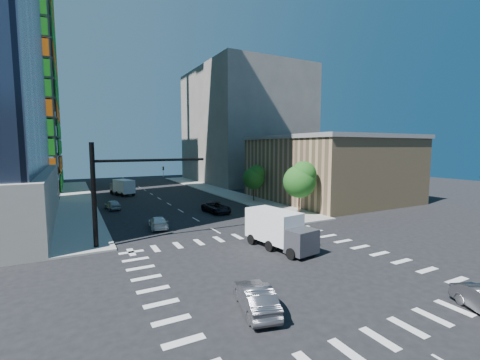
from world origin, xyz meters
TOP-DOWN VIEW (x-y plane):
  - ground at (0.00, 0.00)m, footprint 160.00×160.00m
  - road_markings at (0.00, 0.00)m, footprint 20.00×20.00m
  - sidewalk_ne at (12.50, 40.00)m, footprint 5.00×60.00m
  - sidewalk_nw at (-12.50, 40.00)m, footprint 5.00×60.00m
  - commercial_building at (25.00, 22.00)m, footprint 20.50×22.50m
  - bg_building_ne at (27.00, 55.00)m, footprint 24.00×30.00m
  - signal_mast_nw at (-10.00, 11.50)m, footprint 10.20×0.40m
  - tree_south at (12.63, 13.90)m, footprint 4.16×4.16m
  - tree_north at (12.93, 25.90)m, footprint 3.54×3.52m
  - car_nb_far at (3.82, 20.52)m, footprint 2.83×5.30m
  - car_sb_near at (-5.04, 15.94)m, footprint 2.27×4.52m
  - car_sb_mid at (-8.16, 29.44)m, footprint 2.07×4.14m
  - car_sb_cross at (-4.72, -4.12)m, footprint 2.56×4.66m
  - box_truck_near at (2.53, 3.77)m, footprint 3.52×6.47m
  - box_truck_far at (-5.05, 43.16)m, footprint 3.83×5.90m

SIDE VIEW (x-z plane):
  - ground at x=0.00m, z-range 0.00..0.00m
  - road_markings at x=0.00m, z-range 0.00..0.01m
  - sidewalk_ne at x=12.50m, z-range 0.00..0.15m
  - sidewalk_nw at x=-12.50m, z-range 0.00..0.15m
  - car_sb_near at x=-5.04m, z-range 0.00..1.26m
  - car_sb_mid at x=-8.16m, z-range 0.00..1.35m
  - car_nb_far at x=3.82m, z-range 0.00..1.42m
  - car_sb_cross at x=-4.72m, z-range 0.00..1.46m
  - box_truck_far at x=-5.05m, z-range -0.16..2.70m
  - box_truck_near at x=2.53m, z-range -0.19..3.04m
  - tree_north at x=12.93m, z-range 1.10..6.88m
  - tree_south at x=12.63m, z-range 1.27..8.10m
  - commercial_building at x=25.00m, z-range 0.01..10.61m
  - signal_mast_nw at x=-10.00m, z-range 0.99..9.99m
  - bg_building_ne at x=27.00m, z-range 0.00..28.00m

